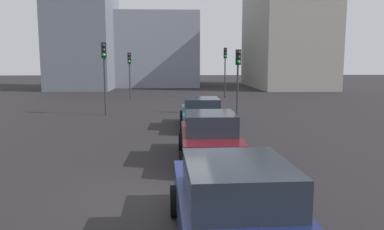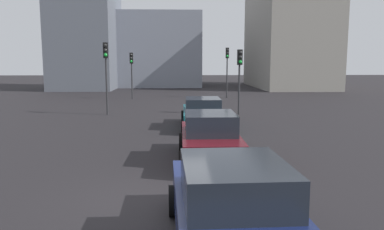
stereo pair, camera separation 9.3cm
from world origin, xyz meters
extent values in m
cube|color=black|center=(0.00, 0.00, -0.10)|extent=(160.00, 160.00, 0.20)
cube|color=#19606B|center=(9.73, -1.72, 0.57)|extent=(4.54, 1.89, 0.61)
cube|color=#1E232B|center=(9.51, -1.72, 1.16)|extent=(2.05, 1.64, 0.57)
cylinder|color=black|center=(11.12, -2.66, 0.32)|extent=(0.64, 0.23, 0.64)
cylinder|color=black|center=(11.14, -0.82, 0.32)|extent=(0.64, 0.23, 0.64)
cylinder|color=black|center=(8.32, -2.63, 0.32)|extent=(0.64, 0.23, 0.64)
cylinder|color=black|center=(8.34, -0.79, 0.32)|extent=(0.64, 0.23, 0.64)
cube|color=red|center=(7.45, -2.36, 0.68)|extent=(0.03, 0.20, 0.11)
cube|color=red|center=(7.47, -1.04, 0.68)|extent=(0.03, 0.20, 0.11)
cube|color=#510F16|center=(3.46, -1.55, 0.60)|extent=(4.38, 1.78, 0.68)
cube|color=#1E232B|center=(3.24, -1.55, 1.26)|extent=(1.97, 1.55, 0.64)
cylinder|color=black|center=(4.81, -2.43, 0.32)|extent=(0.64, 0.22, 0.64)
cylinder|color=black|center=(4.82, -0.68, 0.32)|extent=(0.64, 0.22, 0.64)
cylinder|color=black|center=(2.10, -2.42, 0.32)|extent=(0.64, 0.22, 0.64)
cylinder|color=black|center=(2.11, -0.67, 0.32)|extent=(0.64, 0.22, 0.64)
cube|color=red|center=(1.26, -2.17, 0.72)|extent=(0.03, 0.20, 0.11)
cube|color=red|center=(1.26, -0.91, 0.72)|extent=(0.03, 0.20, 0.11)
cube|color=#141E4C|center=(-2.34, -1.45, 0.60)|extent=(4.72, 2.05, 0.68)
cube|color=#1E232B|center=(-2.58, -1.46, 1.25)|extent=(2.15, 1.73, 0.63)
cylinder|color=black|center=(-0.87, -2.34, 0.32)|extent=(0.65, 0.24, 0.64)
cylinder|color=black|center=(-0.93, -0.45, 0.32)|extent=(0.65, 0.24, 0.64)
cylinder|color=#2D2D30|center=(14.09, -4.19, 1.48)|extent=(0.11, 0.11, 2.96)
cube|color=black|center=(14.03, -4.19, 3.41)|extent=(0.23, 0.30, 0.90)
sphere|color=black|center=(13.92, -4.21, 3.68)|extent=(0.20, 0.20, 0.20)
sphere|color=black|center=(13.92, -4.21, 3.41)|extent=(0.20, 0.20, 0.20)
sphere|color=green|center=(13.92, -4.21, 3.14)|extent=(0.20, 0.20, 0.20)
cylinder|color=#2D2D30|center=(23.84, 3.34, 1.49)|extent=(0.11, 0.11, 2.99)
cube|color=black|center=(23.78, 3.34, 3.44)|extent=(0.21, 0.28, 0.90)
sphere|color=black|center=(23.67, 3.33, 3.71)|extent=(0.20, 0.20, 0.20)
sphere|color=black|center=(23.67, 3.33, 3.44)|extent=(0.20, 0.20, 0.20)
sphere|color=green|center=(23.67, 3.33, 3.17)|extent=(0.20, 0.20, 0.20)
cylinder|color=#2D2D30|center=(24.64, -4.81, 1.72)|extent=(0.11, 0.11, 3.43)
cube|color=black|center=(24.58, -4.81, 3.88)|extent=(0.22, 0.29, 0.90)
sphere|color=black|center=(24.47, -4.80, 4.15)|extent=(0.20, 0.20, 0.20)
sphere|color=black|center=(24.47, -4.80, 3.88)|extent=(0.20, 0.20, 0.20)
sphere|color=green|center=(24.47, -4.80, 3.61)|extent=(0.20, 0.20, 0.20)
cylinder|color=#2D2D30|center=(14.23, 3.68, 1.68)|extent=(0.11, 0.11, 3.36)
cube|color=black|center=(14.17, 3.67, 3.81)|extent=(0.24, 0.30, 0.90)
sphere|color=black|center=(14.07, 3.66, 4.08)|extent=(0.20, 0.20, 0.20)
sphere|color=black|center=(14.07, 3.66, 3.81)|extent=(0.20, 0.20, 0.20)
sphere|color=green|center=(14.07, 3.66, 3.54)|extent=(0.20, 0.20, 0.20)
cube|color=gray|center=(38.49, -14.00, 6.03)|extent=(15.89, 7.93, 12.06)
cube|color=gray|center=(42.54, 2.00, 4.55)|extent=(11.54, 10.85, 9.10)
cube|color=slate|center=(36.58, 10.00, 7.28)|extent=(9.81, 6.81, 14.56)
camera|label=1|loc=(-8.46, -0.46, 3.17)|focal=35.61mm
camera|label=2|loc=(-8.46, -0.55, 3.17)|focal=35.61mm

